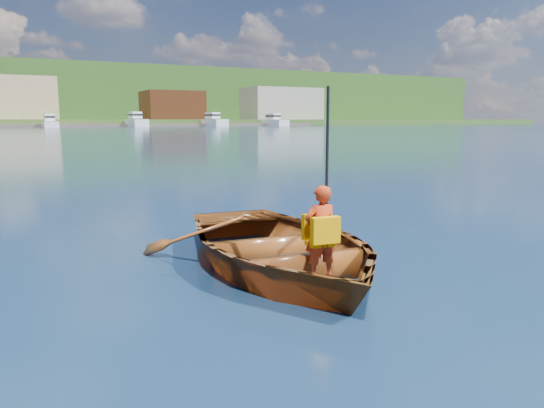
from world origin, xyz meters
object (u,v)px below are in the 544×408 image
Objects in this scene: child_paddler at (321,231)px; marina_yachts at (71,122)px; rowboat at (278,246)px; dock at (42,126)px.

marina_yachts is at bearing 85.08° from child_paddler.
dock is at bearing 87.82° from rowboat.
marina_yachts is (12.48, 143.16, 1.10)m from rowboat.
marina_yachts reaches higher than child_paddler.
rowboat is at bearing -92.18° from dock.
child_paddler is 0.02× the size of marina_yachts.
marina_yachts is (12.39, 144.07, 0.73)m from child_paddler.
rowboat is 0.03× the size of dock.
child_paddler is at bearing -84.80° from rowboat.
dock is 1.13× the size of marina_yachts.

